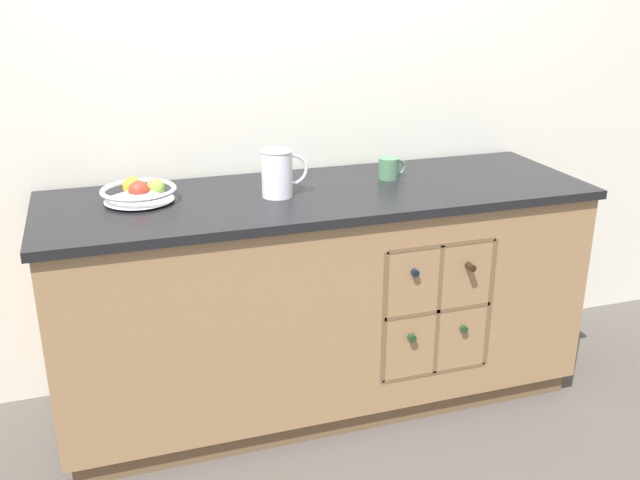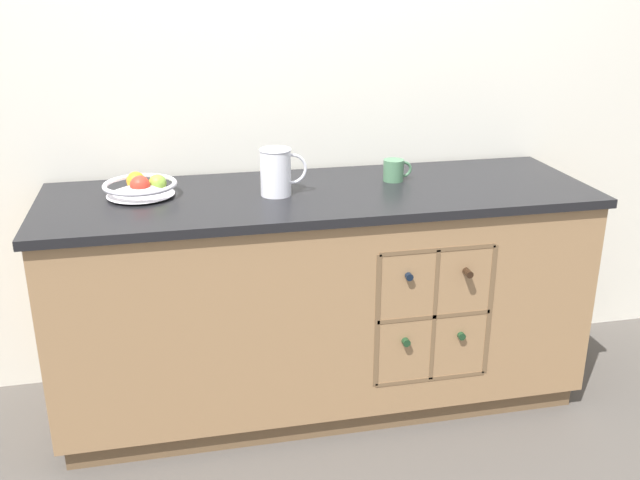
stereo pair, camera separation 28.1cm
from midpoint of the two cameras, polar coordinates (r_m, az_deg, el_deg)
The scene contains 6 objects.
ground_plane at distance 3.21m, azimuth 2.56°, elevation -12.36°, with size 14.00×14.00×0.00m, color #4C4742.
back_wall at distance 3.12m, azimuth 1.07°, elevation 11.89°, with size 4.53×0.06×2.55m, color silver.
kitchen_island at distance 2.98m, azimuth 2.78°, elevation -4.67°, with size 2.17×0.72×0.94m.
fruit_bowl at distance 2.79m, azimuth -11.37°, elevation 4.17°, with size 0.28×0.28×0.09m.
white_pitcher at distance 2.74m, azimuth -0.55°, elevation 5.51°, with size 0.18×0.12×0.18m.
ceramic_mug at distance 2.98m, azimuth 8.68°, elevation 5.51°, with size 0.12×0.08×0.09m.
Camera 2 is at (-0.57, -2.64, 1.75)m, focal length 40.00 mm.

